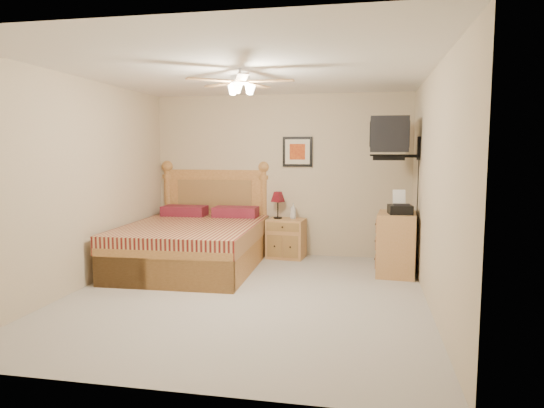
{
  "coord_description": "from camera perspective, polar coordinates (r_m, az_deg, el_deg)",
  "views": [
    {
      "loc": [
        1.32,
        -5.22,
        1.65
      ],
      "look_at": [
        0.13,
        0.9,
        0.95
      ],
      "focal_mm": 32.0,
      "sensor_mm": 36.0,
      "label": 1
    }
  ],
  "objects": [
    {
      "name": "floor",
      "position": [
        5.63,
        -3.08,
        -10.66
      ],
      "size": [
        4.5,
        4.5,
        0.0
      ],
      "primitive_type": "plane",
      "color": "#A69F96",
      "rests_on": "ground"
    },
    {
      "name": "ceiling",
      "position": [
        5.45,
        -3.24,
        15.36
      ],
      "size": [
        4.0,
        4.5,
        0.04
      ],
      "primitive_type": "cube",
      "color": "white",
      "rests_on": "ground"
    },
    {
      "name": "wall_tv",
      "position": [
        6.57,
        14.91,
        7.57
      ],
      "size": [
        0.56,
        0.46,
        0.58
      ],
      "primitive_type": null,
      "color": "black",
      "rests_on": "wall_right"
    },
    {
      "name": "wall_right",
      "position": [
        5.28,
        18.41,
        1.72
      ],
      "size": [
        0.04,
        4.5,
        2.5
      ],
      "primitive_type": "cube",
      "color": "#C1AF8E",
      "rests_on": "ground"
    },
    {
      "name": "wall_back",
      "position": [
        7.59,
        1.01,
        3.37
      ],
      "size": [
        4.0,
        0.04,
        2.5
      ],
      "primitive_type": "cube",
      "color": "#C1AF8E",
      "rests_on": "ground"
    },
    {
      "name": "nightstand",
      "position": [
        7.44,
        1.68,
        -4.06
      ],
      "size": [
        0.59,
        0.47,
        0.6
      ],
      "primitive_type": "cube",
      "rotation": [
        0.0,
        0.0,
        -0.1
      ],
      "color": "tan",
      "rests_on": "ground"
    },
    {
      "name": "wall_front",
      "position": [
        3.27,
        -12.84,
        -0.8
      ],
      "size": [
        4.0,
        0.04,
        2.5
      ],
      "primitive_type": "cube",
      "color": "#C1AF8E",
      "rests_on": "ground"
    },
    {
      "name": "dresser",
      "position": [
        6.65,
        14.41,
        -4.54
      ],
      "size": [
        0.54,
        0.74,
        0.82
      ],
      "primitive_type": "cube",
      "rotation": [
        0.0,
        0.0,
        -0.08
      ],
      "color": "#AB7A3E",
      "rests_on": "ground"
    },
    {
      "name": "fax_machine",
      "position": [
        6.46,
        14.86,
        0.21
      ],
      "size": [
        0.32,
        0.34,
        0.31
      ],
      "primitive_type": null,
      "rotation": [
        0.0,
        0.0,
        0.12
      ],
      "color": "black",
      "rests_on": "dresser"
    },
    {
      "name": "lotion_bottle",
      "position": [
        7.41,
        2.5,
        -0.81
      ],
      "size": [
        0.1,
        0.1,
        0.24
      ],
      "primitive_type": "imported",
      "rotation": [
        0.0,
        0.0,
        0.1
      ],
      "color": "silver",
      "rests_on": "nightstand"
    },
    {
      "name": "bed",
      "position": [
        6.83,
        -9.35,
        -1.36
      ],
      "size": [
        1.8,
        2.33,
        1.48
      ],
      "primitive_type": null,
      "rotation": [
        0.0,
        0.0,
        0.03
      ],
      "color": "#9F6631",
      "rests_on": "ground"
    },
    {
      "name": "table_lamp",
      "position": [
        7.43,
        0.69,
        -0.12
      ],
      "size": [
        0.29,
        0.29,
        0.41
      ],
      "primitive_type": null,
      "rotation": [
        0.0,
        0.0,
        0.37
      ],
      "color": "#5E0E17",
      "rests_on": "nightstand"
    },
    {
      "name": "framed_picture",
      "position": [
        7.52,
        3.02,
        6.16
      ],
      "size": [
        0.46,
        0.04,
        0.46
      ],
      "primitive_type": "cube",
      "color": "black",
      "rests_on": "wall_back"
    },
    {
      "name": "wall_left",
      "position": [
        6.2,
        -21.41,
        2.25
      ],
      "size": [
        0.04,
        4.5,
        2.5
      ],
      "primitive_type": "cube",
      "color": "#C1AF8E",
      "rests_on": "ground"
    },
    {
      "name": "ceiling_fan",
      "position": [
        5.24,
        -3.78,
        14.17
      ],
      "size": [
        1.14,
        1.14,
        0.28
      ],
      "primitive_type": null,
      "color": "white",
      "rests_on": "ceiling"
    },
    {
      "name": "magazine_upper",
      "position": [
        6.85,
        14.2,
        -0.43
      ],
      "size": [
        0.23,
        0.29,
        0.02
      ],
      "primitive_type": "imported",
      "rotation": [
        0.0,
        0.0,
        -0.18
      ],
      "color": "gray",
      "rests_on": "magazine_lower"
    },
    {
      "name": "magazine_lower",
      "position": [
        6.85,
        14.19,
        -0.62
      ],
      "size": [
        0.27,
        0.31,
        0.03
      ],
      "primitive_type": "imported",
      "rotation": [
        0.0,
        0.0,
        -0.27
      ],
      "color": "beige",
      "rests_on": "dresser"
    }
  ]
}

